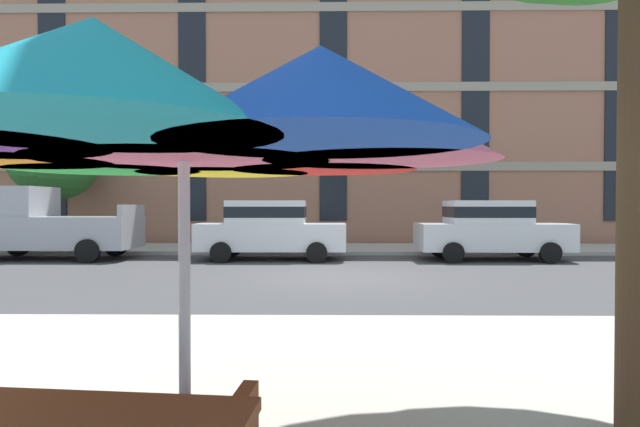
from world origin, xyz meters
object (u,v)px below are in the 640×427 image
at_px(pickup_silver, 43,225).
at_px(patio_umbrella, 184,124).
at_px(sedan_white, 270,228).
at_px(sedan_white_midblock, 490,228).
at_px(street_tree_left, 52,161).

relative_size(pickup_silver, patio_umbrella, 1.62).
height_order(sedan_white, sedan_white_midblock, same).
distance_m(sedan_white, patio_umbrella, 12.79).
relative_size(pickup_silver, sedan_white, 1.16).
distance_m(sedan_white_midblock, street_tree_left, 15.67).
bearing_deg(sedan_white_midblock, street_tree_left, 167.09).
bearing_deg(sedan_white_midblock, sedan_white, 180.00).
xyz_separation_m(sedan_white, street_tree_left, (-8.51, 3.46, 2.32)).
xyz_separation_m(pickup_silver, street_tree_left, (-1.60, 3.46, 2.24)).
bearing_deg(street_tree_left, sedan_white_midblock, -12.91).
relative_size(sedan_white, sedan_white_midblock, 1.00).
xyz_separation_m(sedan_white, sedan_white_midblock, (6.59, 0.00, 0.00)).
relative_size(sedan_white, patio_umbrella, 1.40).
relative_size(sedan_white, street_tree_left, 0.93).
distance_m(pickup_silver, street_tree_left, 4.43).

